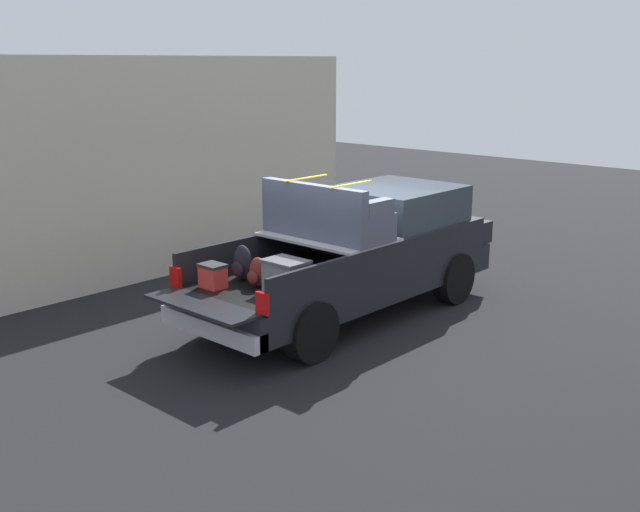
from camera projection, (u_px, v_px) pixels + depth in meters
The scene contains 3 objects.
ground_plane at pixel (345, 316), 12.12m from camera, with size 40.00×40.00×0.00m, color black.
pickup_truck at pixel (362, 251), 12.15m from camera, with size 6.05×2.06×2.23m.
building_facade at pixel (153, 169), 13.94m from camera, with size 9.80×0.36×4.04m, color beige.
Camera 1 is at (-8.75, -7.47, 3.95)m, focal length 42.63 mm.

